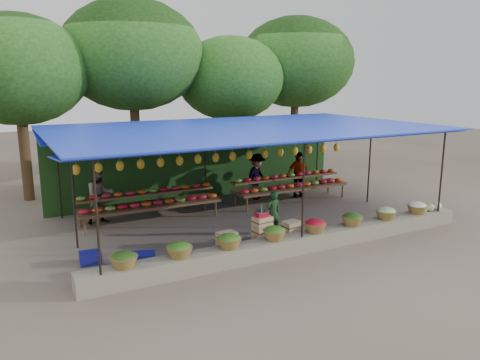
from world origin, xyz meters
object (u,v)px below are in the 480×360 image
blue_crate_front (143,260)px  vendor_seated (273,212)px  weighing_scale (262,214)px  blue_crate_back (90,258)px  crate_counter (261,234)px

blue_crate_front → vendor_seated: bearing=29.7°
weighing_scale → blue_crate_back: weighing_scale is taller
crate_counter → vendor_seated: bearing=41.4°
weighing_scale → blue_crate_back: size_ratio=0.68×
weighing_scale → blue_crate_back: 4.22m
crate_counter → blue_crate_front: crate_counter is taller
weighing_scale → blue_crate_front: 3.14m
crate_counter → weighing_scale: size_ratio=7.25×
crate_counter → blue_crate_back: crate_counter is taller
weighing_scale → vendor_seated: 1.06m
weighing_scale → vendor_seated: vendor_seated is taller
crate_counter → vendor_seated: size_ratio=1.99×
crate_counter → blue_crate_front: bearing=178.5°
blue_crate_front → blue_crate_back: 1.25m
vendor_seated → blue_crate_front: bearing=5.4°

